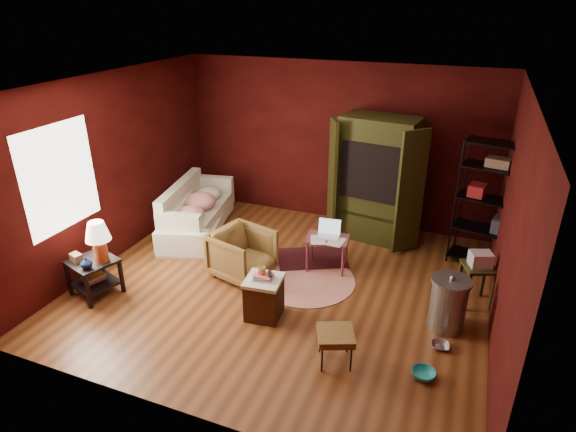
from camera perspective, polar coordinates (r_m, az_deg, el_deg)
name	(u,v)px	position (r m, az deg, el deg)	size (l,w,h in m)	color
room	(279,194)	(6.29, -1.06, 2.64)	(5.54, 5.04, 2.84)	brown
sofa	(197,207)	(8.47, -10.73, 1.04)	(2.19, 0.64, 0.86)	beige
armchair	(242,252)	(6.99, -5.45, -4.25)	(0.76, 0.71, 0.78)	black
pet_bowl_steel	(441,340)	(6.05, 17.70, -13.85)	(0.21, 0.05, 0.21)	#A9ACB0
pet_bowl_turquoise	(424,368)	(5.60, 15.87, -16.91)	(0.26, 0.08, 0.26)	#28BABC
vase	(86,263)	(6.80, -22.80, -5.16)	(0.16, 0.16, 0.16)	#0E1A47
mug	(261,269)	(6.00, -3.21, -6.35)	(0.12, 0.09, 0.12)	#EDCD74
side_table	(96,252)	(6.91, -21.84, -3.95)	(0.69, 0.69, 1.09)	black
sofa_cushions	(195,210)	(8.45, -10.94, 0.65)	(1.09, 1.98, 0.79)	beige
hamper	(264,297)	(6.19, -2.86, -9.53)	(0.49, 0.49, 0.63)	#492610
footstool	(336,336)	(5.47, 5.67, -14.01)	(0.51, 0.51, 0.40)	black
rug_round	(306,280)	(7.04, 2.20, -7.59)	(1.84, 1.84, 0.01)	beige
rug_oriental	(312,258)	(7.58, 2.84, -4.97)	(1.26, 1.11, 0.01)	#53161C
laptop_desk	(328,241)	(7.12, 4.71, -2.97)	(0.66, 0.54, 0.76)	brown
tv_armoire	(376,178)	(7.95, 10.38, 4.50)	(1.61, 0.99, 2.06)	#2F2E0D
wire_shelving	(492,201)	(7.55, 23.02, 1.64)	(1.01, 0.60, 1.93)	black
small_stand	(479,266)	(6.73, 21.74, -5.51)	(0.50, 0.50, 0.77)	#2F2E0D
trash_can	(448,303)	(6.26, 18.45, -9.80)	(0.54, 0.54, 0.74)	#959B9C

